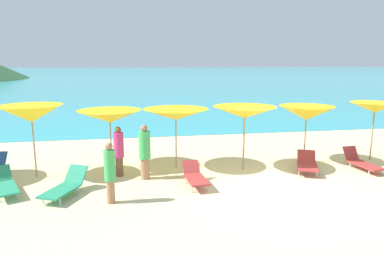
% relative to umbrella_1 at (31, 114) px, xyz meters
% --- Properties ---
extents(ground_plane, '(50.00, 100.00, 0.30)m').
position_rel_umbrella_1_xyz_m(ground_plane, '(7.10, 7.65, -2.23)').
color(ground_plane, beige).
extents(ocean_water, '(650.00, 440.00, 0.02)m').
position_rel_umbrella_1_xyz_m(ocean_water, '(7.10, 225.52, -2.07)').
color(ocean_water, '#2DADBC').
rests_on(ocean_water, ground_plane).
extents(umbrella_1, '(1.97, 1.97, 2.36)m').
position_rel_umbrella_1_xyz_m(umbrella_1, '(0.00, 0.00, 0.00)').
color(umbrella_1, '#9E7F59').
rests_on(umbrella_1, ground_plane).
extents(umbrella_2, '(2.45, 2.45, 2.06)m').
position_rel_umbrella_1_xyz_m(umbrella_2, '(2.36, 0.67, -0.25)').
color(umbrella_2, '#9E7F59').
rests_on(umbrella_2, ground_plane).
extents(umbrella_3, '(2.30, 2.30, 2.11)m').
position_rel_umbrella_1_xyz_m(umbrella_3, '(4.62, 0.20, -0.17)').
color(umbrella_3, '#9E7F59').
rests_on(umbrella_3, ground_plane).
extents(umbrella_4, '(2.22, 2.22, 2.22)m').
position_rel_umbrella_1_xyz_m(umbrella_4, '(6.89, -0.40, -0.08)').
color(umbrella_4, '#9E7F59').
rests_on(umbrella_4, ground_plane).
extents(umbrella_5, '(2.19, 2.19, 2.13)m').
position_rel_umbrella_1_xyz_m(umbrella_5, '(9.40, 0.02, -0.22)').
color(umbrella_5, '#9E7F59').
rests_on(umbrella_5, ground_plane).
extents(umbrella_6, '(1.86, 1.86, 2.21)m').
position_rel_umbrella_1_xyz_m(umbrella_6, '(12.10, -0.10, -0.06)').
color(umbrella_6, '#9E7F59').
rests_on(umbrella_6, ground_plane).
extents(lounge_chair_0, '(1.18, 1.74, 0.63)m').
position_rel_umbrella_1_xyz_m(lounge_chair_0, '(-0.49, -1.36, -1.81)').
color(lounge_chair_0, '#268C66').
rests_on(lounge_chair_0, ground_plane).
extents(lounge_chair_1, '(1.24, 1.69, 0.59)m').
position_rel_umbrella_1_xyz_m(lounge_chair_1, '(8.95, -1.04, -1.79)').
color(lounge_chair_1, '#A53333').
rests_on(lounge_chair_1, ground_plane).
extents(lounge_chair_2, '(0.67, 1.59, 0.68)m').
position_rel_umbrella_1_xyz_m(lounge_chair_2, '(10.96, -1.13, -1.81)').
color(lounge_chair_2, '#A53333').
rests_on(lounge_chair_2, ground_plane).
extents(lounge_chair_3, '(1.22, 1.70, 0.69)m').
position_rel_umbrella_1_xyz_m(lounge_chair_3, '(1.23, -1.86, -1.79)').
color(lounge_chair_3, '#268C66').
rests_on(lounge_chair_3, ground_plane).
extents(lounge_chair_4, '(0.64, 1.44, 0.63)m').
position_rel_umbrella_1_xyz_m(lounge_chair_4, '(4.94, -1.71, -1.78)').
color(lounge_chair_4, '#A53333').
rests_on(lounge_chair_4, ground_plane).
extents(beachgoer_0, '(0.33, 0.33, 1.65)m').
position_rel_umbrella_1_xyz_m(beachgoer_0, '(2.67, -0.36, -1.21)').
color(beachgoer_0, brown).
rests_on(beachgoer_0, ground_plane).
extents(beachgoer_2, '(0.29, 0.29, 1.63)m').
position_rel_umbrella_1_xyz_m(beachgoer_2, '(2.51, -2.60, -1.21)').
color(beachgoer_2, '#A3704C').
rests_on(beachgoer_2, ground_plane).
extents(beachgoer_3, '(0.37, 0.37, 1.76)m').
position_rel_umbrella_1_xyz_m(beachgoer_3, '(3.48, -0.81, -1.16)').
color(beachgoer_3, '#A3704C').
rests_on(beachgoer_3, ground_plane).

